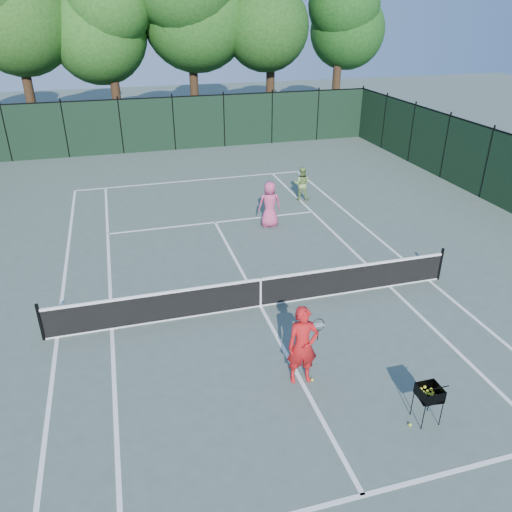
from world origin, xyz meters
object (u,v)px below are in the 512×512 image
object	(u,v)px
coach	(303,346)
loose_ball_near_cart	(410,425)
loose_ball_midcourt	(312,380)
player_pink	(270,204)
player_green	(302,184)
ball_hopper	(430,393)

from	to	relation	value
coach	loose_ball_near_cart	distance (m)	2.71
loose_ball_near_cart	loose_ball_midcourt	bearing A→B (deg)	127.74
player_pink	player_green	xyz separation A→B (m)	(2.21, 2.43, -0.16)
loose_ball_midcourt	loose_ball_near_cart	bearing A→B (deg)	-52.26
player_green	player_pink	bearing A→B (deg)	72.26
coach	player_green	size ratio (longest dim) A/B	1.30
ball_hopper	player_green	bearing A→B (deg)	87.38
player_pink	loose_ball_near_cart	xyz separation A→B (m)	(-0.31, -10.67, -0.86)
ball_hopper	loose_ball_near_cart	distance (m)	0.79
loose_ball_midcourt	player_green	bearing A→B (deg)	70.76
player_pink	loose_ball_near_cart	distance (m)	10.71
player_green	ball_hopper	world-z (taller)	player_green
coach	player_pink	distance (m)	8.94
coach	loose_ball_midcourt	size ratio (longest dim) A/B	28.15
player_pink	ball_hopper	distance (m)	10.60
ball_hopper	loose_ball_midcourt	world-z (taller)	ball_hopper
coach	player_green	bearing A→B (deg)	75.58
player_pink	loose_ball_midcourt	bearing A→B (deg)	85.83
coach	ball_hopper	bearing A→B (deg)	-36.71
player_pink	loose_ball_midcourt	world-z (taller)	player_pink
player_green	ball_hopper	bearing A→B (deg)	105.22
coach	player_green	world-z (taller)	coach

